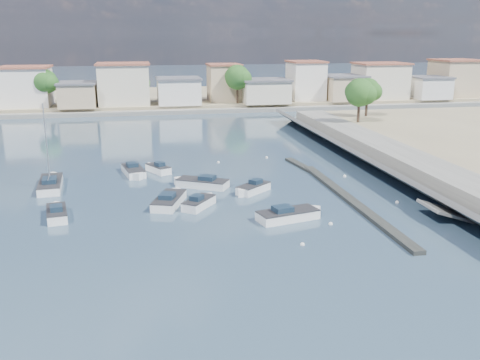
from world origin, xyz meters
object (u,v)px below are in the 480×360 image
Objects in this scene: motorboat_d at (252,189)px; motorboat_g at (134,172)px; motorboat_c at (200,183)px; sailboat at (51,184)px; motorboat_a at (57,213)px; motorboat_h at (291,215)px; motorboat_b at (200,203)px; motorboat_e at (170,200)px; motorboat_f at (157,169)px.

motorboat_d is 15.01m from motorboat_g.
motorboat_c is 0.63× the size of sailboat.
motorboat_a is 0.78× the size of motorboat_h.
motorboat_b and motorboat_e have the same top height.
motorboat_f is at bearing 92.96° from motorboat_e.
motorboat_c and motorboat_e have the same top height.
motorboat_f is 21.42m from motorboat_h.
motorboat_d is 8.63m from motorboat_e.
motorboat_h is (7.29, -4.88, 0.00)m from motorboat_b.
motorboat_a is 20.36m from motorboat_h.
motorboat_f is (-0.64, 12.36, -0.00)m from motorboat_e.
motorboat_d and motorboat_e have the same top height.
motorboat_b is 0.71× the size of motorboat_c.
motorboat_g is (-6.02, 12.92, 0.00)m from motorboat_b.
motorboat_a is at bearing -79.18° from sailboat.
motorboat_a is 0.80× the size of motorboat_e.
motorboat_a and motorboat_c have the same top height.
motorboat_h is (9.97, -6.25, 0.00)m from motorboat_e.
sailboat is at bearing 163.93° from motorboat_d.
motorboat_b is 14.13m from motorboat_f.
motorboat_h is at bearing -60.31° from motorboat_f.
motorboat_a is 10.12m from motorboat_e.
motorboat_h is (1.61, -8.39, 0.00)m from motorboat_d.
motorboat_f is at bearing 131.36° from motorboat_d.
motorboat_f is 0.68× the size of motorboat_g.
sailboat is (-11.83, 7.95, 0.03)m from motorboat_e.
motorboat_e is at bearing -73.92° from motorboat_g.
motorboat_e is (-2.69, 1.37, 0.00)m from motorboat_b.
motorboat_a is 0.83× the size of motorboat_c.
motorboat_a is 15.24m from motorboat_c.
motorboat_d is 8.54m from motorboat_h.
motorboat_e is 11.77m from motorboat_h.
motorboat_e is at bearing 152.95° from motorboat_b.
motorboat_g is (-3.33, 11.55, 0.00)m from motorboat_e.
motorboat_c is 8.18m from motorboat_f.
motorboat_c is at bearing 119.41° from motorboat_h.
motorboat_h is at bearing -53.23° from motorboat_g.
motorboat_d is 1.03× the size of motorboat_f.
motorboat_c is 1.01× the size of motorboat_g.
sailboat reaches higher than motorboat_a.
motorboat_b is 0.66× the size of motorboat_h.
motorboat_b is at bearing -32.72° from sailboat.
motorboat_a and motorboat_f have the same top height.
motorboat_g is (-6.80, 6.26, 0.00)m from motorboat_c.
motorboat_f is at bearing 120.16° from motorboat_c.
motorboat_a is at bearing -168.85° from motorboat_e.
motorboat_a and motorboat_g have the same top height.
motorboat_e is 12.02m from motorboat_g.
sailboat is at bearing 146.09° from motorboat_e.
motorboat_g is (6.60, 13.50, 0.00)m from motorboat_a.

